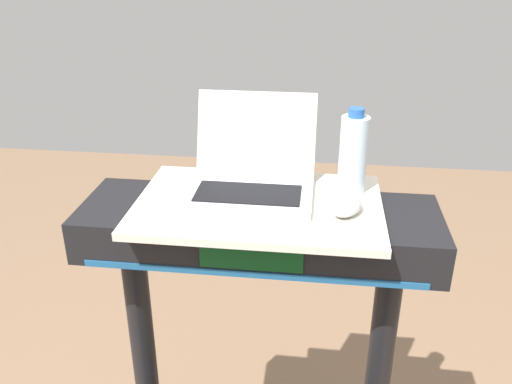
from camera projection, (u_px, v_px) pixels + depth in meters
desk_board at (258, 205)px, 1.33m from camera, size 0.61×0.40×0.02m
laptop at (251, 173)px, 1.38m from camera, size 0.32×0.29×0.23m
computer_mouse at (347, 207)px, 1.27m from camera, size 0.10×0.12×0.03m
water_bottle at (353, 153)px, 1.35m from camera, size 0.07×0.07×0.22m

